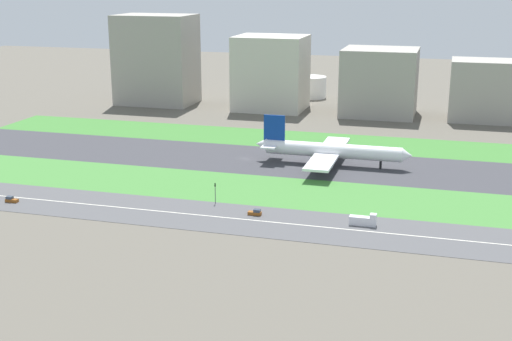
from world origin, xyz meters
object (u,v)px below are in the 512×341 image
Objects in this scene: office_tower at (379,82)px; truck_0 at (364,221)px; airliner at (329,150)px; terminal_building at (157,60)px; hangar_building at (271,73)px; cargo_warehouse at (487,90)px; car_2 at (11,200)px; fuel_tank_west at (273,85)px; car_1 at (255,213)px; fuel_tank_centre at (311,87)px; traffic_light at (215,192)px.

truck_0 is at bearing -85.32° from office_tower.
airliner is 171.23m from terminal_building.
office_tower is at bearing 0.00° from hangar_building.
airliner is at bearing -94.07° from office_tower.
truck_0 is at bearing -103.07° from cargo_warehouse.
truck_0 is (23.01, -68.00, -4.56)m from airliner.
fuel_tank_west is at bearing -97.81° from car_2.
car_1 is 216.17m from terminal_building.
fuel_tank_west is (-73.09, 45.00, -11.67)m from office_tower.
car_1 is 1.00× the size of car_2.
fuel_tank_west is at bearing 180.00° from fuel_tank_centre.
hangar_building is 2.19× the size of fuel_tank_centre.
fuel_tank_centre is (-27.22, 227.00, 5.85)m from car_1.
traffic_light is 200.56m from terminal_building.
fuel_tank_west is at bearing 160.94° from cargo_warehouse.
traffic_light is (-16.59, 7.99, 3.37)m from car_1.
traffic_light is 198.22m from cargo_warehouse.
car_2 is 70.95m from traffic_light.
car_2 is at bearing -102.64° from hangar_building.
office_tower reaches higher than fuel_tank_west.
car_1 is at bearing -173.30° from car_2.
fuel_tank_west is (-87.99, 227.00, 5.13)m from truck_0.
traffic_light is at bearing 171.25° from truck_0.
car_2 is at bearing -97.81° from fuel_tank_west.
airliner reaches higher than car_2.
airliner is at bearing -67.77° from fuel_tank_west.
airliner is at bearing -42.11° from terminal_building.
car_2 is at bearing -103.73° from fuel_tank_centre.
cargo_warehouse is at bearing -23.24° from fuel_tank_centre.
terminal_building is 3.01× the size of fuel_tank_west.
cargo_warehouse is at bearing 0.00° from terminal_building.
fuel_tank_centre is (-104.82, 45.00, -9.44)m from cargo_warehouse.
cargo_warehouse reaches higher than fuel_tank_west.
hangar_building is 49.55m from fuel_tank_centre.
terminal_building is 134.48m from office_tower.
fuel_tank_centre reaches higher than car_1.
airliner is 1.69× the size of cargo_warehouse.
office_tower is (-14.90, 182.00, 16.80)m from truck_0.
truck_0 is 243.51m from fuel_tank_west.
office_tower reaches higher than car_2.
office_tower is (8.11, 114.00, 12.23)m from airliner.
cargo_warehouse is at bearing 60.21° from airliner.
fuel_tank_west is (32.51, 237.00, 5.88)m from car_2.
car_2 is 239.29m from fuel_tank_west.
office_tower reaches higher than airliner.
cargo_warehouse is (94.19, 174.01, 11.92)m from traffic_light.
truck_0 is at bearing -175.26° from car_2.
fuel_tank_west is at bearing 103.05° from car_1.
car_1 is (-35.35, 0.00, -0.75)m from truck_0.
traffic_light is at bearing 154.27° from car_1.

